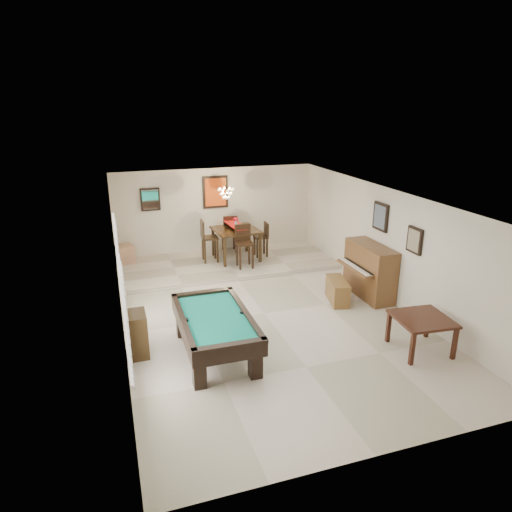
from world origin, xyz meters
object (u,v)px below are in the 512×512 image
dining_table (236,242)px  dining_chair_east (261,240)px  dining_chair_north (229,233)px  dining_chair_west (210,241)px  piano_bench (337,291)px  dining_chair_south (245,247)px  pool_table (215,336)px  flower_vase (236,221)px  square_table (421,334)px  apothecary_chest (137,334)px  corner_bench (125,254)px  upright_piano (364,271)px  chandelier (226,189)px

dining_table → dining_chair_east: bearing=1.2°
dining_chair_north → dining_chair_west: 1.04m
piano_bench → dining_chair_south: (-1.48, 2.57, 0.45)m
piano_bench → dining_table: dining_table is taller
pool_table → flower_vase: 5.14m
square_table → apothecary_chest: 5.25m
square_table → flower_vase: size_ratio=4.33×
pool_table → dining_chair_east: bearing=62.9°
dining_chair_east → dining_chair_west: bearing=-88.7°
corner_bench → upright_piano: bearing=-36.6°
pool_table → flower_vase: bearing=70.3°
upright_piano → dining_chair_west: 4.44m
upright_piano → dining_chair_east: upright_piano is taller
dining_chair_north → upright_piano: bearing=123.0°
dining_chair_east → upright_piano: bearing=26.0°
square_table → flower_vase: 6.18m
dining_chair_east → corner_bench: dining_chair_east is taller
dining_chair_north → dining_chair_west: (-0.76, -0.71, 0.03)m
upright_piano → dining_chair_east: bearing=114.2°
pool_table → dining_chair_south: size_ratio=1.95×
apothecary_chest → flower_vase: size_ratio=3.70×
piano_bench → corner_bench: corner_bench is taller
dining_table → dining_chair_south: bearing=-88.0°
dining_table → square_table: bearing=-71.6°
dining_table → piano_bench: bearing=-65.7°
dining_chair_south → dining_chair_west: bearing=136.6°
corner_bench → dining_table: bearing=-12.4°
pool_table → apothecary_chest: apothecary_chest is taller
dining_table → dining_chair_south: (0.03, -0.76, 0.09)m
upright_piano → dining_chair_west: (-2.99, 3.29, 0.09)m
dining_chair_east → corner_bench: 3.88m
apothecary_chest → dining_table: 5.33m
dining_table → corner_bench: (-3.07, 0.67, -0.25)m
dining_chair_north → chandelier: size_ratio=1.89×
upright_piano → flower_vase: bearing=124.3°
dining_chair_south → chandelier: (-0.36, 0.53, 1.49)m
square_table → dining_chair_west: dining_chair_west is taller
pool_table → dining_chair_north: size_ratio=2.02×
flower_vase → dining_chair_north: (-0.00, 0.74, -0.55)m
upright_piano → dining_chair_south: 3.33m
dining_table → dining_chair_north: 0.74m
piano_bench → dining_chair_east: (-0.76, 3.35, 0.36)m
piano_bench → dining_chair_east: bearing=102.7°
square_table → piano_bench: size_ratio=1.03×
flower_vase → dining_chair_west: (-0.76, 0.03, -0.52)m
dining_table → chandelier: bearing=-144.8°
dining_chair_east → chandelier: bearing=-75.3°
pool_table → corner_bench: size_ratio=4.18×
flower_vase → dining_chair_south: 0.93m
piano_bench → dining_chair_south: 3.00m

